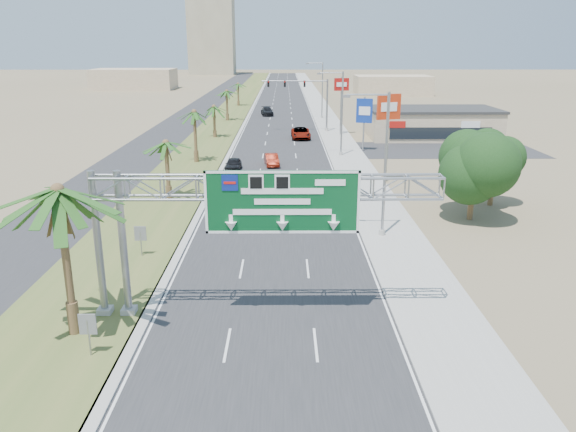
% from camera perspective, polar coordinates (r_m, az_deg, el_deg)
% --- Properties ---
extents(road, '(12.00, 300.00, 0.02)m').
position_cam_1_polar(road, '(126.20, -0.67, 11.10)').
color(road, '#28282B').
rests_on(road, ground).
extents(sidewalk_right, '(4.00, 300.00, 0.10)m').
position_cam_1_polar(sidewalk_right, '(126.44, 3.26, 11.11)').
color(sidewalk_right, '#9E9B93').
rests_on(sidewalk_right, ground).
extents(median_grass, '(7.00, 300.00, 0.12)m').
position_cam_1_polar(median_grass, '(126.64, -5.28, 11.08)').
color(median_grass, '#4C5D29').
rests_on(median_grass, ground).
extents(opposing_road, '(8.00, 300.00, 0.02)m').
position_cam_1_polar(opposing_road, '(127.42, -8.48, 10.98)').
color(opposing_road, '#28282B').
rests_on(opposing_road, ground).
extents(sign_gantry, '(16.75, 1.24, 7.50)m').
position_cam_1_polar(sign_gantry, '(26.44, -3.97, 1.76)').
color(sign_gantry, gray).
rests_on(sign_gantry, ground).
extents(palm_near, '(5.70, 5.70, 8.35)m').
position_cam_1_polar(palm_near, '(26.20, -22.35, 2.34)').
color(palm_near, brown).
rests_on(palm_near, ground).
extents(palm_row_b, '(3.99, 3.99, 5.95)m').
position_cam_1_polar(palm_row_b, '(49.26, -12.30, 7.17)').
color(palm_row_b, brown).
rests_on(palm_row_b, ground).
extents(palm_row_c, '(3.99, 3.99, 6.75)m').
position_cam_1_polar(palm_row_c, '(64.74, -9.51, 10.28)').
color(palm_row_c, brown).
rests_on(palm_row_c, ground).
extents(palm_row_d, '(3.99, 3.99, 5.45)m').
position_cam_1_polar(palm_row_d, '(82.60, -7.54, 10.91)').
color(palm_row_d, brown).
rests_on(palm_row_d, ground).
extents(palm_row_e, '(3.99, 3.99, 6.15)m').
position_cam_1_polar(palm_row_e, '(101.34, -6.25, 12.44)').
color(palm_row_e, brown).
rests_on(palm_row_e, ground).
extents(palm_row_f, '(3.99, 3.99, 5.75)m').
position_cam_1_polar(palm_row_f, '(126.21, -5.11, 13.18)').
color(palm_row_f, brown).
rests_on(palm_row_f, ground).
extents(streetlight_near, '(3.27, 0.44, 10.00)m').
position_cam_1_polar(streetlight_near, '(39.02, 9.55, 4.50)').
color(streetlight_near, gray).
rests_on(streetlight_near, ground).
extents(streetlight_mid, '(3.27, 0.44, 10.00)m').
position_cam_1_polar(streetlight_mid, '(68.37, 5.32, 9.97)').
color(streetlight_mid, gray).
rests_on(streetlight_mid, ground).
extents(streetlight_far, '(3.27, 0.44, 10.00)m').
position_cam_1_polar(streetlight_far, '(104.08, 3.39, 12.41)').
color(streetlight_far, gray).
rests_on(streetlight_far, ground).
extents(signal_mast, '(10.28, 0.71, 8.00)m').
position_cam_1_polar(signal_mast, '(88.00, 2.65, 11.68)').
color(signal_mast, gray).
rests_on(signal_mast, ground).
extents(store_building, '(18.00, 10.00, 4.00)m').
position_cam_1_polar(store_building, '(85.01, 14.39, 9.06)').
color(store_building, tan).
rests_on(store_building, ground).
extents(oak_near, '(4.50, 4.50, 6.80)m').
position_cam_1_polar(oak_near, '(44.76, 18.47, 5.24)').
color(oak_near, brown).
rests_on(oak_near, ground).
extents(oak_far, '(3.50, 3.50, 5.60)m').
position_cam_1_polar(oak_far, '(49.60, 20.25, 5.30)').
color(oak_far, brown).
rests_on(oak_far, ground).
extents(median_signback_a, '(0.75, 0.08, 2.08)m').
position_cam_1_polar(median_signback_a, '(25.83, -19.66, -10.60)').
color(median_signback_a, gray).
rests_on(median_signback_a, ground).
extents(median_signback_b, '(0.75, 0.08, 2.08)m').
position_cam_1_polar(median_signback_b, '(36.61, -14.76, -1.95)').
color(median_signback_b, gray).
rests_on(median_signback_b, ground).
extents(tower_distant, '(20.00, 16.00, 35.00)m').
position_cam_1_polar(tower_distant, '(267.56, -7.76, 17.83)').
color(tower_distant, gray).
rests_on(tower_distant, ground).
extents(building_distant_left, '(24.00, 14.00, 6.00)m').
position_cam_1_polar(building_distant_left, '(181.63, -15.34, 13.27)').
color(building_distant_left, tan).
rests_on(building_distant_left, ground).
extents(building_distant_right, '(20.00, 12.00, 5.00)m').
position_cam_1_polar(building_distant_right, '(158.63, 10.57, 12.94)').
color(building_distant_right, tan).
rests_on(building_distant_right, ground).
extents(car_left_lane, '(1.67, 3.98, 1.35)m').
position_cam_1_polar(car_left_lane, '(60.69, -5.57, 5.22)').
color(car_left_lane, black).
rests_on(car_left_lane, ground).
extents(car_mid_lane, '(1.89, 4.14, 1.32)m').
position_cam_1_polar(car_mid_lane, '(63.05, -1.68, 5.72)').
color(car_mid_lane, maroon).
rests_on(car_mid_lane, ground).
extents(car_right_lane, '(2.75, 5.75, 1.58)m').
position_cam_1_polar(car_right_lane, '(81.56, 1.30, 8.40)').
color(car_right_lane, gray).
rests_on(car_right_lane, ground).
extents(car_far, '(2.72, 5.48, 1.53)m').
position_cam_1_polar(car_far, '(109.26, -2.14, 10.57)').
color(car_far, black).
rests_on(car_far, ground).
extents(pole_sign_red_near, '(2.37, 1.03, 8.74)m').
position_cam_1_polar(pole_sign_red_near, '(55.26, 10.18, 10.37)').
color(pole_sign_red_near, gray).
rests_on(pole_sign_red_near, ground).
extents(pole_sign_blue, '(2.01, 0.79, 6.79)m').
position_cam_1_polar(pole_sign_blue, '(71.96, 7.76, 10.38)').
color(pole_sign_blue, gray).
rests_on(pole_sign_blue, ground).
extents(pole_sign_red_far, '(2.21, 0.77, 8.54)m').
position_cam_1_polar(pole_sign_red_far, '(84.61, 5.45, 12.70)').
color(pole_sign_red_far, gray).
rests_on(pole_sign_red_far, ground).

